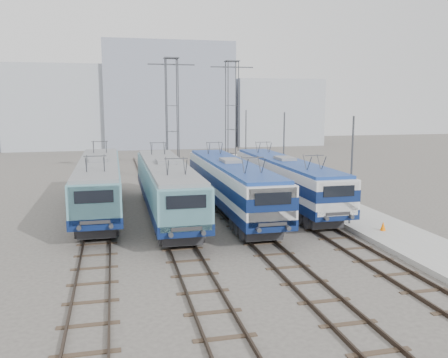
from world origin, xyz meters
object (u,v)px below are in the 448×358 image
Objects in this scene: locomotive_far_left at (99,182)px; catenary_tower_west at (172,115)px; locomotive_center_right at (231,182)px; locomotive_far_right at (285,178)px; mast_mid at (284,153)px; locomotive_center_left at (166,185)px; mast_rear at (246,142)px; safety_cone at (383,226)px; catenary_tower_east at (232,114)px; mast_front at (351,173)px.

catenary_tower_west reaches higher than locomotive_far_left.
locomotive_center_right reaches higher than locomotive_far_right.
locomotive_far_right is 5.89m from mast_mid.
locomotive_far_left is at bearing -164.54° from mast_mid.
locomotive_center_right is at bearing -81.33° from catenary_tower_west.
locomotive_center_left is 1.01× the size of locomotive_center_right.
mast_rear is 13.17× the size of safety_cone.
safety_cone is at bearing -87.52° from mast_rear.
locomotive_center_right is 15.55m from catenary_tower_west.
locomotive_far_left is at bearing -132.93° from catenary_tower_east.
locomotive_center_left is 14.16m from safety_cone.
locomotive_center_left is 1.53× the size of catenary_tower_east.
locomotive_far_left is 5.10m from locomotive_center_left.
mast_rear is at bearing 46.62° from locomotive_far_left.
locomotive_far_left is 19.22m from safety_cone.
locomotive_center_right is at bearing 135.92° from safety_cone.
catenary_tower_east reaches higher than mast_rear.
mast_front reaches higher than safety_cone.
mast_rear is at bearing 90.00° from mast_front.
locomotive_center_left is 34.60× the size of safety_cone.
locomotive_center_left is 12.78m from mast_mid.
catenary_tower_east is 10.69m from mast_mid.
mast_front is (2.10, -22.00, -3.14)m from catenary_tower_east.
locomotive_center_left is 12.16m from mast_front.
catenary_tower_west is 6.80m from catenary_tower_east.
safety_cone is at bearing -44.08° from locomotive_center_right.
mast_rear is 26.19m from safety_cone.
mast_front is 24.00m from mast_rear.
locomotive_center_right is 9.35m from mast_mid.
locomotive_center_right is at bearing -15.63° from locomotive_far_left.
mast_mid is at bearing 46.80° from locomotive_center_right.
locomotive_center_left is 21.60m from mast_rear.
locomotive_center_right is 2.60× the size of mast_front.
catenary_tower_west reaches higher than safety_cone.
locomotive_center_right is 1.52× the size of catenary_tower_west.
locomotive_center_right is at bearing -1.53° from locomotive_center_left.
locomotive_center_right is (4.50, -0.12, 0.03)m from locomotive_center_left.
locomotive_far_left is 1.01× the size of locomotive_center_right.
safety_cone is (1.13, -26.00, -2.93)m from mast_rear.
safety_cone is (3.23, -24.00, -6.08)m from catenary_tower_east.
locomotive_center_left reaches higher than locomotive_far_left.
catenary_tower_west is 9.99m from mast_rear.
catenary_tower_west reaches higher than locomotive_center_right.
locomotive_far_left is 14.65m from catenary_tower_west.
safety_cone is (1.13, -14.00, -2.93)m from mast_mid.
locomotive_center_left is at bearing 178.47° from locomotive_center_right.
mast_front reaches higher than locomotive_center_right.
locomotive_center_right is 1.03× the size of locomotive_far_right.
catenary_tower_east is (-0.25, 15.45, 4.39)m from locomotive_far_right.
mast_rear is (10.85, 18.64, 1.21)m from locomotive_center_left.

